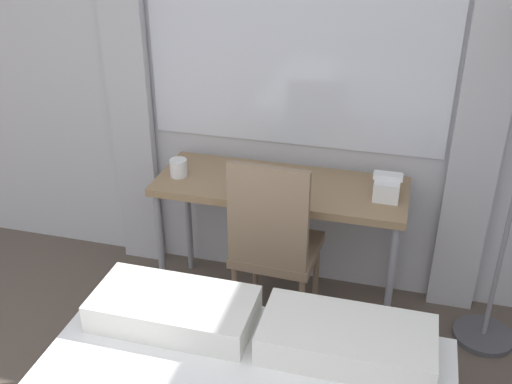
{
  "coord_description": "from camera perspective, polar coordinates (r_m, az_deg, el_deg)",
  "views": [
    {
      "loc": [
        0.66,
        -0.14,
        2.11
      ],
      "look_at": [
        0.06,
        2.09,
        0.9
      ],
      "focal_mm": 42.0,
      "sensor_mm": 36.0,
      "label": 1
    }
  ],
  "objects": [
    {
      "name": "desk_chair",
      "position": [
        2.9,
        1.68,
        -4.68
      ],
      "size": [
        0.42,
        0.42,
        1.01
      ],
      "rotation": [
        0.0,
        0.0,
        -0.04
      ],
      "color": "#8C7259",
      "rests_on": "ground_plane"
    },
    {
      "name": "mug",
      "position": [
        3.1,
        -7.38,
        2.3
      ],
      "size": [
        0.09,
        0.09,
        0.09
      ],
      "color": "white",
      "rests_on": "desk"
    },
    {
      "name": "desk",
      "position": [
        3.05,
        2.33,
        -0.33
      ],
      "size": [
        1.27,
        0.48,
        0.75
      ],
      "color": "#937551",
      "rests_on": "ground_plane"
    },
    {
      "name": "wall_back_with_window",
      "position": [
        3.11,
        2.64,
        13.51
      ],
      "size": [
        5.35,
        0.13,
        2.7
      ],
      "color": "silver",
      "rests_on": "ground_plane"
    },
    {
      "name": "telephone",
      "position": [
        2.94,
        12.37,
        0.53
      ],
      "size": [
        0.14,
        0.17,
        0.12
      ],
      "color": "white",
      "rests_on": "desk"
    },
    {
      "name": "book",
      "position": [
        3.02,
        1.58,
        1.11
      ],
      "size": [
        0.31,
        0.23,
        0.02
      ],
      "rotation": [
        0.0,
        0.0,
        0.24
      ],
      "color": "#33664C",
      "rests_on": "desk"
    }
  ]
}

